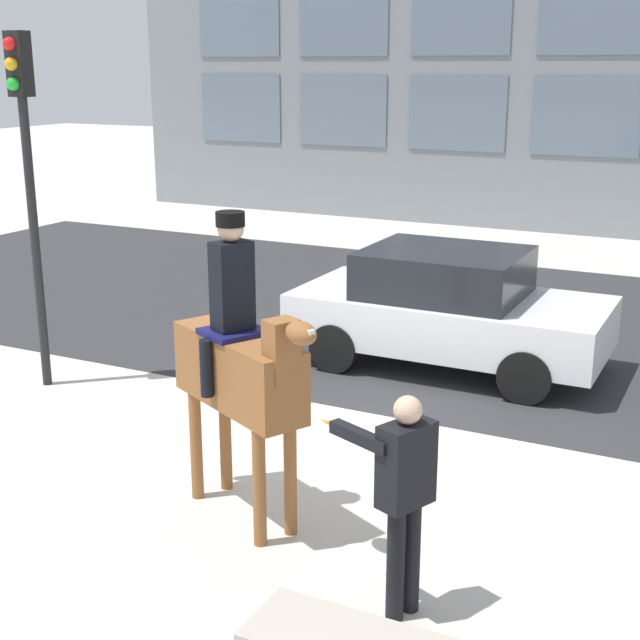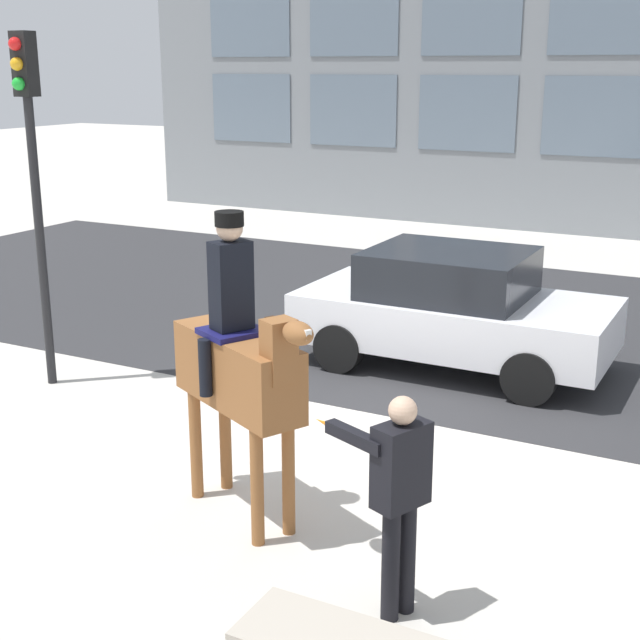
# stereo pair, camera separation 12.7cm
# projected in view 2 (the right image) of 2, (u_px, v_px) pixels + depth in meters

# --- Properties ---
(ground_plane) EXTENTS (80.00, 80.00, 0.00)m
(ground_plane) POSITION_uv_depth(u_px,v_px,m) (343.00, 427.00, 9.79)
(ground_plane) COLOR beige
(road_surface) EXTENTS (24.18, 8.50, 0.01)m
(road_surface) POSITION_uv_depth(u_px,v_px,m) (478.00, 321.00, 13.83)
(road_surface) COLOR #2D2D30
(road_surface) RESTS_ON ground_plane
(mounted_horse_lead) EXTENTS (1.74, 1.09, 2.68)m
(mounted_horse_lead) POSITION_uv_depth(u_px,v_px,m) (239.00, 364.00, 7.48)
(mounted_horse_lead) COLOR brown
(mounted_horse_lead) RESTS_ON ground_plane
(pedestrian_bystander) EXTENTS (0.91, 0.45, 1.68)m
(pedestrian_bystander) POSITION_uv_depth(u_px,v_px,m) (398.00, 489.00, 6.18)
(pedestrian_bystander) COLOR black
(pedestrian_bystander) RESTS_ON ground_plane
(street_car_near_lane) EXTENTS (4.00, 2.01, 1.55)m
(street_car_near_lane) POSITION_uv_depth(u_px,v_px,m) (453.00, 308.00, 11.56)
(street_car_near_lane) COLOR silver
(street_car_near_lane) RESTS_ON ground_plane
(traffic_light) EXTENTS (0.24, 0.29, 4.20)m
(traffic_light) POSITION_uv_depth(u_px,v_px,m) (32.00, 156.00, 10.37)
(traffic_light) COLOR black
(traffic_light) RESTS_ON ground_plane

